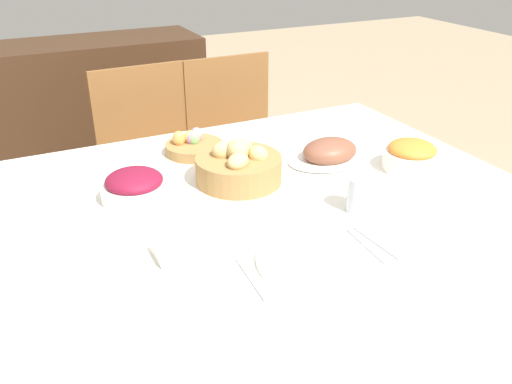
# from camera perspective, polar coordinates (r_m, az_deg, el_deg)

# --- Properties ---
(dining_table) EXTENTS (1.60, 1.10, 0.76)m
(dining_table) POSITION_cam_1_polar(r_m,az_deg,el_deg) (1.74, -1.61, -11.43)
(dining_table) COLOR silver
(dining_table) RESTS_ON ground
(chair_far_center) EXTENTS (0.43, 0.43, 0.90)m
(chair_far_center) POSITION_cam_1_polar(r_m,az_deg,el_deg) (2.43, -10.72, 2.83)
(chair_far_center) COLOR brown
(chair_far_center) RESTS_ON ground
(chair_far_right) EXTENTS (0.42, 0.42, 0.90)m
(chair_far_right) POSITION_cam_1_polar(r_m,az_deg,el_deg) (2.56, -1.78, 4.53)
(chair_far_right) COLOR brown
(chair_far_right) RESTS_ON ground
(sideboard) EXTENTS (1.56, 0.44, 0.89)m
(sideboard) POSITION_cam_1_polar(r_m,az_deg,el_deg) (3.15, -19.94, 6.42)
(sideboard) COLOR #3D2616
(sideboard) RESTS_ON ground
(bread_basket) EXTENTS (0.25, 0.25, 0.13)m
(bread_basket) POSITION_cam_1_polar(r_m,az_deg,el_deg) (1.59, -1.82, 2.77)
(bread_basket) COLOR #9E7542
(bread_basket) RESTS_ON dining_table
(egg_basket) EXTENTS (0.19, 0.19, 0.08)m
(egg_basket) POSITION_cam_1_polar(r_m,az_deg,el_deg) (1.81, -6.61, 4.86)
(egg_basket) COLOR #9E7542
(egg_basket) RESTS_ON dining_table
(ham_platter) EXTENTS (0.28, 0.20, 0.08)m
(ham_platter) POSITION_cam_1_polar(r_m,az_deg,el_deg) (1.76, 7.76, 4.12)
(ham_platter) COLOR white
(ham_platter) RESTS_ON dining_table
(beet_salad_bowl) EXTENTS (0.19, 0.19, 0.09)m
(beet_salad_bowl) POSITION_cam_1_polar(r_m,az_deg,el_deg) (1.53, -12.65, 0.58)
(beet_salad_bowl) COLOR white
(beet_salad_bowl) RESTS_ON dining_table
(carrot_bowl) EXTENTS (0.17, 0.17, 0.09)m
(carrot_bowl) POSITION_cam_1_polar(r_m,az_deg,el_deg) (1.74, 16.04, 3.68)
(carrot_bowl) COLOR white
(carrot_bowl) RESTS_ON dining_table
(dinner_plate) EXTENTS (0.25, 0.25, 0.01)m
(dinner_plate) POSITION_cam_1_polar(r_m,az_deg,el_deg) (1.24, 5.85, -7.17)
(dinner_plate) COLOR white
(dinner_plate) RESTS_ON dining_table
(fork) EXTENTS (0.02, 0.17, 0.00)m
(fork) POSITION_cam_1_polar(r_m,az_deg,el_deg) (1.18, -0.52, -9.10)
(fork) COLOR #B7B7BC
(fork) RESTS_ON dining_table
(knife) EXTENTS (0.02, 0.17, 0.00)m
(knife) POSITION_cam_1_polar(r_m,az_deg,el_deg) (1.32, 11.50, -5.53)
(knife) COLOR #B7B7BC
(knife) RESTS_ON dining_table
(spoon) EXTENTS (0.02, 0.17, 0.00)m
(spoon) POSITION_cam_1_polar(r_m,az_deg,el_deg) (1.34, 12.54, -5.21)
(spoon) COLOR #B7B7BC
(spoon) RESTS_ON dining_table
(drinking_cup) EXTENTS (0.07, 0.07, 0.10)m
(drinking_cup) POSITION_cam_1_polar(r_m,az_deg,el_deg) (1.45, 10.86, -0.25)
(drinking_cup) COLOR silver
(drinking_cup) RESTS_ON dining_table
(butter_dish) EXTENTS (0.13, 0.08, 0.03)m
(butter_dish) POSITION_cam_1_polar(r_m,az_deg,el_deg) (1.27, -7.77, -5.95)
(butter_dish) COLOR white
(butter_dish) RESTS_ON dining_table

